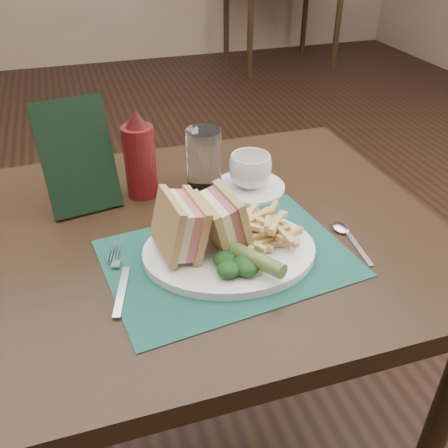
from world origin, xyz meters
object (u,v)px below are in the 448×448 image
(placemat, at_px, (228,258))
(plate, at_px, (229,251))
(table_bg_right, at_px, (280,20))
(saucer, at_px, (250,187))
(coffee_cup, at_px, (250,171))
(sandwich_half_b, at_px, (212,222))
(ketchup_bottle, at_px, (139,154))
(table_main, at_px, (206,362))
(check_presenter, at_px, (77,157))
(drinking_glass, at_px, (204,159))
(sandwich_half_a, at_px, (168,228))

(placemat, bearing_deg, plate, 54.45)
(table_bg_right, bearing_deg, saucer, -114.33)
(placemat, bearing_deg, saucer, 61.17)
(coffee_cup, bearing_deg, sandwich_half_b, -125.67)
(table_bg_right, xyz_separation_m, ketchup_bottle, (-1.74, -3.31, 0.47))
(plate, xyz_separation_m, sandwich_half_b, (-0.03, 0.01, 0.06))
(table_main, distance_m, placemat, 0.39)
(table_bg_right, xyz_separation_m, coffee_cup, (-1.52, -3.36, 0.42))
(sandwich_half_b, bearing_deg, check_presenter, 121.97)
(table_bg_right, distance_m, plate, 3.94)
(coffee_cup, height_order, drinking_glass, drinking_glass)
(table_bg_right, bearing_deg, sandwich_half_a, -116.01)
(sandwich_half_b, distance_m, saucer, 0.25)
(coffee_cup, distance_m, drinking_glass, 0.10)
(table_main, bearing_deg, drinking_glass, 72.58)
(plate, relative_size, drinking_glass, 2.31)
(placemat, relative_size, plate, 1.37)
(saucer, distance_m, drinking_glass, 0.11)
(placemat, height_order, saucer, saucer)
(sandwich_half_b, relative_size, ketchup_bottle, 0.54)
(table_main, relative_size, drinking_glass, 6.92)
(table_bg_right, relative_size, saucer, 6.00)
(table_bg_right, xyz_separation_m, saucer, (-1.52, -3.36, 0.38))
(table_main, distance_m, saucer, 0.42)
(plate, height_order, check_presenter, check_presenter)
(table_main, bearing_deg, sandwich_half_b, -93.83)
(sandwich_half_b, bearing_deg, table_bg_right, 57.20)
(table_bg_right, bearing_deg, table_main, -115.50)
(sandwich_half_a, height_order, sandwich_half_b, sandwich_half_a)
(sandwich_half_a, height_order, saucer, sandwich_half_a)
(plate, bearing_deg, coffee_cup, 71.06)
(plate, bearing_deg, table_bg_right, 75.05)
(sandwich_half_b, bearing_deg, placemat, -48.82)
(sandwich_half_b, height_order, saucer, sandwich_half_b)
(table_bg_right, height_order, check_presenter, check_presenter)
(check_presenter, bearing_deg, table_bg_right, 50.85)
(plate, height_order, drinking_glass, drinking_glass)
(saucer, height_order, ketchup_bottle, ketchup_bottle)
(table_bg_right, xyz_separation_m, placemat, (-1.64, -3.58, 0.38))
(drinking_glass, bearing_deg, check_presenter, -179.33)
(plate, height_order, coffee_cup, coffee_cup)
(saucer, xyz_separation_m, ketchup_bottle, (-0.22, 0.05, 0.09))
(sandwich_half_b, relative_size, drinking_glass, 0.77)
(placemat, bearing_deg, sandwich_half_a, 168.76)
(table_main, relative_size, placemat, 2.19)
(sandwich_half_b, distance_m, drinking_glass, 0.25)
(table_main, bearing_deg, coffee_cup, 39.04)
(sandwich_half_a, bearing_deg, check_presenter, 110.99)
(plate, bearing_deg, sandwich_half_b, 165.94)
(table_main, height_order, drinking_glass, drinking_glass)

